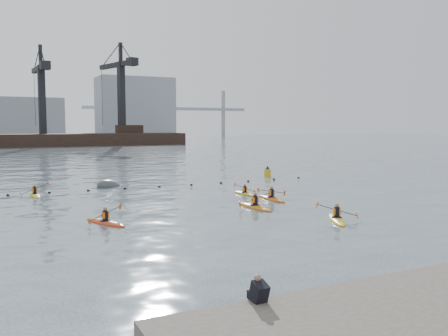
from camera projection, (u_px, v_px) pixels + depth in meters
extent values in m
plane|color=#384A52|center=(300.00, 248.00, 20.89)|extent=(400.00, 400.00, 0.00)
cube|color=black|center=(259.00, 292.00, 13.22)|extent=(0.38, 0.60, 0.67)
cube|color=black|center=(255.00, 295.00, 13.43)|extent=(0.34, 0.40, 0.24)
sphere|color=#8C6651|center=(258.00, 278.00, 13.27)|extent=(0.21, 0.21, 0.21)
sphere|color=black|center=(8.00, 195.00, 36.34)|extent=(0.24, 0.24, 0.24)
sphere|color=black|center=(49.00, 193.00, 37.63)|extent=(0.24, 0.24, 0.24)
sphere|color=black|center=(88.00, 191.00, 38.84)|extent=(0.24, 0.24, 0.24)
sphere|color=black|center=(125.00, 189.00, 40.01)|extent=(0.24, 0.24, 0.24)
sphere|color=black|center=(159.00, 187.00, 41.22)|extent=(0.24, 0.24, 0.24)
sphere|color=black|center=(191.00, 185.00, 42.52)|extent=(0.24, 0.24, 0.24)
sphere|color=black|center=(221.00, 183.00, 43.92)|extent=(0.24, 0.24, 0.24)
sphere|color=black|center=(248.00, 181.00, 45.39)|extent=(0.24, 0.24, 0.24)
sphere|color=black|center=(274.00, 179.00, 46.86)|extent=(0.24, 0.24, 0.24)
sphere|color=black|center=(298.00, 178.00, 48.26)|extent=(0.24, 0.24, 0.24)
cube|color=black|center=(43.00, 143.00, 119.00)|extent=(72.00, 12.00, 4.50)
cube|color=black|center=(129.00, 129.00, 128.40)|extent=(7.00, 3.00, 2.20)
cube|color=black|center=(42.00, 100.00, 118.01)|extent=(1.73, 1.73, 17.00)
cube|color=black|center=(39.00, 68.00, 119.20)|extent=(2.50, 15.05, 1.20)
cube|color=black|center=(45.00, 65.00, 112.82)|extent=(2.42, 2.78, 2.00)
cube|color=black|center=(40.00, 55.00, 117.00)|extent=(0.87, 0.87, 5.00)
cube|color=black|center=(121.00, 98.00, 126.75)|extent=(1.96, 1.96, 19.00)
cube|color=black|center=(116.00, 65.00, 127.84)|extent=(5.56, 16.73, 1.20)
cube|color=black|center=(132.00, 62.00, 121.48)|extent=(2.80, 3.08, 2.00)
cube|color=black|center=(121.00, 52.00, 125.65)|extent=(0.98, 0.98, 5.00)
cube|color=gray|center=(13.00, 120.00, 151.93)|extent=(30.00, 14.00, 14.00)
cube|color=gray|center=(135.00, 109.00, 169.22)|extent=(26.00, 14.00, 22.00)
cube|color=gray|center=(169.00, 109.00, 195.81)|extent=(70.00, 2.00, 1.20)
cylinder|color=gray|center=(109.00, 113.00, 184.96)|extent=(1.60, 1.60, 20.00)
cylinder|color=gray|center=(223.00, 114.00, 207.03)|extent=(1.60, 1.60, 20.00)
ellipsoid|color=#CB6D13|center=(255.00, 207.00, 31.03)|extent=(0.94, 3.69, 0.37)
cylinder|color=black|center=(255.00, 205.00, 31.02)|extent=(0.72, 0.72, 0.07)
cylinder|color=black|center=(255.00, 200.00, 30.99)|extent=(0.34, 0.34, 0.59)
cube|color=orange|center=(255.00, 200.00, 30.99)|extent=(0.42, 0.27, 0.39)
sphere|color=#8C6651|center=(255.00, 194.00, 30.96)|extent=(0.24, 0.24, 0.24)
cylinder|color=black|center=(255.00, 198.00, 30.98)|extent=(2.44, 0.18, 0.65)
cube|color=#D85914|center=(240.00, 204.00, 30.44)|extent=(0.16, 0.17, 0.39)
cube|color=#D85914|center=(270.00, 193.00, 31.53)|extent=(0.16, 0.17, 0.39)
ellipsoid|color=yellow|center=(337.00, 220.00, 26.93)|extent=(2.31, 3.42, 0.35)
cylinder|color=black|center=(337.00, 217.00, 26.92)|extent=(0.90, 0.90, 0.07)
cylinder|color=black|center=(337.00, 212.00, 26.89)|extent=(0.33, 0.33, 0.57)
cube|color=orange|center=(337.00, 212.00, 26.89)|extent=(0.46, 0.40, 0.37)
sphere|color=#8C6651|center=(337.00, 205.00, 26.86)|extent=(0.23, 0.23, 0.23)
cylinder|color=black|center=(337.00, 210.00, 26.88)|extent=(2.07, 1.16, 0.69)
cube|color=#D85914|center=(317.00, 205.00, 26.90)|extent=(0.21, 0.21, 0.37)
cube|color=#D85914|center=(357.00, 216.00, 26.86)|extent=(0.21, 0.21, 0.37)
ellipsoid|color=red|center=(105.00, 223.00, 26.10)|extent=(1.96, 3.27, 0.33)
cylinder|color=black|center=(105.00, 220.00, 26.09)|extent=(0.82, 0.82, 0.06)
cylinder|color=black|center=(105.00, 215.00, 26.06)|extent=(0.31, 0.31, 0.54)
cube|color=orange|center=(105.00, 215.00, 26.06)|extent=(0.43, 0.36, 0.35)
sphere|color=#8C6651|center=(105.00, 209.00, 26.03)|extent=(0.22, 0.22, 0.22)
cylinder|color=black|center=(105.00, 213.00, 26.05)|extent=(2.02, 0.94, 0.61)
cube|color=#D85914|center=(89.00, 221.00, 25.27)|extent=(0.19, 0.19, 0.35)
cube|color=#D85914|center=(120.00, 206.00, 26.84)|extent=(0.19, 0.19, 0.35)
ellipsoid|color=gold|center=(245.00, 194.00, 37.06)|extent=(0.81, 2.93, 0.29)
cylinder|color=black|center=(245.00, 192.00, 37.05)|extent=(0.58, 0.58, 0.05)
cylinder|color=black|center=(245.00, 189.00, 37.03)|extent=(0.27, 0.27, 0.47)
cube|color=orange|center=(245.00, 189.00, 37.03)|extent=(0.34, 0.22, 0.31)
sphere|color=#8C6651|center=(245.00, 185.00, 37.00)|extent=(0.19, 0.19, 0.19)
cylinder|color=black|center=(245.00, 188.00, 37.02)|extent=(1.87, 0.18, 0.74)
cube|color=#D85914|center=(235.00, 185.00, 36.52)|extent=(0.16, 0.14, 0.30)
cube|color=#D85914|center=(255.00, 191.00, 37.52)|extent=(0.16, 0.14, 0.30)
ellipsoid|color=#C75C12|center=(272.00, 199.00, 34.48)|extent=(0.77, 3.49, 0.35)
cylinder|color=black|center=(272.00, 197.00, 34.47)|extent=(0.67, 0.67, 0.07)
cylinder|color=black|center=(272.00, 193.00, 34.44)|extent=(0.33, 0.33, 0.57)
cube|color=orange|center=(272.00, 193.00, 34.44)|extent=(0.40, 0.25, 0.37)
sphere|color=#8C6651|center=(272.00, 188.00, 34.41)|extent=(0.23, 0.23, 0.23)
cylinder|color=black|center=(272.00, 191.00, 34.43)|extent=(2.37, 0.09, 0.44)
cube|color=#D85914|center=(285.00, 193.00, 34.92)|extent=(0.12, 0.15, 0.37)
cube|color=#D85914|center=(258.00, 190.00, 33.94)|extent=(0.12, 0.15, 0.37)
ellipsoid|color=yellow|center=(35.00, 195.00, 36.27)|extent=(0.86, 3.15, 0.31)
cylinder|color=black|center=(35.00, 194.00, 36.26)|extent=(0.63, 0.63, 0.06)
cylinder|color=black|center=(35.00, 190.00, 36.23)|extent=(0.29, 0.29, 0.51)
cube|color=orange|center=(35.00, 190.00, 36.23)|extent=(0.37, 0.24, 0.33)
sphere|color=#8C6651|center=(35.00, 186.00, 36.20)|extent=(0.20, 0.20, 0.20)
cylinder|color=black|center=(35.00, 189.00, 36.22)|extent=(2.00, 0.19, 0.81)
cube|color=#D85914|center=(21.00, 195.00, 35.75)|extent=(0.17, 0.15, 0.33)
cube|color=#D85914|center=(48.00, 183.00, 36.69)|extent=(0.17, 0.15, 0.33)
ellipsoid|color=#3B3E40|center=(109.00, 187.00, 41.71)|extent=(2.90, 2.27, 1.65)
cylinder|color=gold|center=(268.00, 174.00, 49.81)|extent=(0.71, 0.71, 0.91)
cone|color=black|center=(268.00, 167.00, 49.75)|extent=(0.44, 0.44, 0.35)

